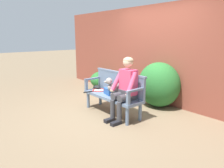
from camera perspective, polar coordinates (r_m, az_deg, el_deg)
ground_plane at (r=4.78m, az=0.00°, el=-7.97°), size 40.00×40.00×0.00m
brick_garden_fence at (r=5.65m, az=12.67°, el=7.90°), size 8.00×0.30×2.48m
hedge_bush_mid_left at (r=5.24m, az=12.61°, el=-0.16°), size 1.07×0.93×1.09m
hedge_bush_mid_right at (r=6.98m, az=-2.72°, el=1.15°), size 0.80×0.77×0.56m
garden_bench at (r=4.66m, az=0.00°, el=-3.72°), size 1.52×0.49×0.43m
bench_backrest at (r=4.72m, az=1.99°, el=0.43°), size 1.56×0.06×0.50m
bench_armrest_left_end at (r=5.11m, az=-5.95°, el=0.72°), size 0.06×0.49×0.28m
bench_armrest_right_end at (r=4.02m, az=5.66°, el=-2.65°), size 0.06×0.49×0.28m
person_seated at (r=4.25m, az=3.67°, el=-0.70°), size 0.56×0.64×1.30m
dog_on_bench at (r=4.52m, az=0.40°, el=-0.80°), size 0.31×0.39×0.41m
tennis_racket at (r=5.02m, az=-3.89°, el=-1.71°), size 0.30×0.57×0.03m
baseball_glove at (r=5.19m, az=-4.12°, el=-0.80°), size 0.24×0.20×0.09m
sports_bag at (r=4.68m, az=-0.49°, el=-1.99°), size 0.32×0.26×0.14m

